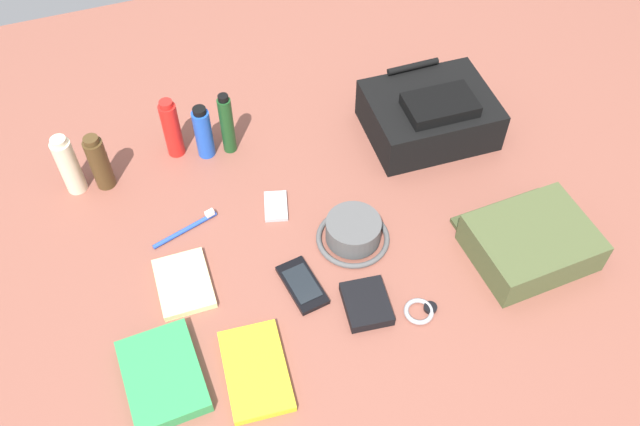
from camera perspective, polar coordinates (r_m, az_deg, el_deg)
ground_plane at (r=1.55m, az=0.00°, el=-1.20°), size 2.64×2.02×0.02m
backpack at (r=1.72m, az=9.15°, el=8.16°), size 0.31×0.25×0.14m
toiletry_pouch at (r=1.53m, az=17.15°, el=-2.28°), size 0.26×0.26×0.08m
bucket_hat at (r=1.50m, az=2.79°, el=-1.62°), size 0.16×0.16×0.06m
lotion_bottle at (r=1.66m, az=-20.30°, el=3.77°), size 0.05×0.05×0.16m
cologne_bottle at (r=1.65m, az=-17.99°, el=4.04°), size 0.05×0.05×0.15m
sunscreen_spray at (r=1.67m, az=-12.31°, el=6.91°), size 0.04×0.04×0.16m
deodorant_spray at (r=1.66m, az=-9.74°, el=6.65°), size 0.04×0.04×0.15m
shampoo_bottle at (r=1.65m, az=-7.79°, el=7.37°), size 0.03×0.03×0.17m
paperback_novel at (r=1.37m, az=-13.00°, el=-13.16°), size 0.15×0.20×0.03m
travel_guidebook at (r=1.35m, az=-5.39°, el=-13.00°), size 0.13×0.20×0.02m
cell_phone at (r=1.44m, az=-1.50°, el=-6.04°), size 0.08×0.14×0.01m
media_player at (r=1.57m, az=-3.71°, el=0.57°), size 0.07×0.09×0.01m
wristwatch at (r=1.42m, az=8.40°, el=-8.10°), size 0.07×0.06×0.01m
toothbrush at (r=1.56m, az=-10.91°, el=-1.18°), size 0.16×0.06×0.02m
wallet at (r=1.41m, az=3.91°, el=-7.58°), size 0.10×0.12×0.02m
notepad at (r=1.47m, az=-11.32°, el=-5.80°), size 0.11×0.15×0.02m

